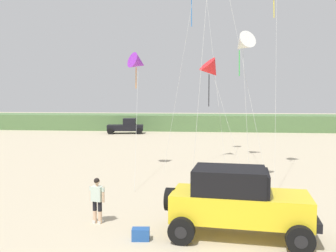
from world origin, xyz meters
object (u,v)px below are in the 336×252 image
object	(u,v)px
cooler_box	(141,234)
jeep	(238,200)
person_watching	(97,198)
kite_purple_stunt	(242,44)
distant_pickup	(126,126)
kite_blue_swept	(138,63)
kite_pink_ribbon	(212,70)

from	to	relation	value
cooler_box	jeep	bearing A→B (deg)	6.00
person_watching	kite_purple_stunt	xyz separation A→B (m)	(5.72, 6.90, 6.41)
cooler_box	kite_purple_stunt	world-z (taller)	kite_purple_stunt
distant_pickup	kite_purple_stunt	world-z (taller)	kite_purple_stunt
kite_purple_stunt	kite_blue_swept	world-z (taller)	kite_purple_stunt
person_watching	cooler_box	xyz separation A→B (m)	(1.86, -1.39, -0.75)
jeep	distant_pickup	bearing A→B (deg)	108.54
cooler_box	distant_pickup	bearing A→B (deg)	97.44
person_watching	kite_pink_ribbon	world-z (taller)	kite_pink_ribbon
jeep	kite_purple_stunt	bearing A→B (deg)	84.26
distant_pickup	kite_blue_swept	bearing A→B (deg)	-75.26
jeep	cooler_box	bearing A→B (deg)	-167.88
jeep	kite_pink_ribbon	xyz separation A→B (m)	(-0.80, 9.43, 4.98)
kite_purple_stunt	kite_pink_ribbon	size ratio (longest dim) A/B	1.16
person_watching	distant_pickup	size ratio (longest dim) A/B	0.35
cooler_box	kite_blue_swept	bearing A→B (deg)	95.05
distant_pickup	kite_purple_stunt	size ratio (longest dim) A/B	0.60
cooler_box	distant_pickup	world-z (taller)	distant_pickup
person_watching	kite_blue_swept	bearing A→B (deg)	92.60
jeep	cooler_box	xyz separation A→B (m)	(-3.09, -0.66, -1.01)
kite_blue_swept	kite_pink_ribbon	size ratio (longest dim) A/B	1.08
jeep	distant_pickup	xyz separation A→B (m)	(-11.57, 34.49, -0.26)
person_watching	cooler_box	bearing A→B (deg)	-36.90
person_watching	distant_pickup	xyz separation A→B (m)	(-6.62, 33.76, 0.00)
jeep	person_watching	size ratio (longest dim) A/B	2.97
person_watching	kite_blue_swept	size ratio (longest dim) A/B	0.22
jeep	person_watching	world-z (taller)	jeep
person_watching	kite_blue_swept	distance (m)	11.94
jeep	kite_purple_stunt	size ratio (longest dim) A/B	0.62
jeep	person_watching	bearing A→B (deg)	171.62
cooler_box	kite_blue_swept	distance (m)	13.71
kite_pink_ribbon	distant_pickup	bearing A→B (deg)	113.26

